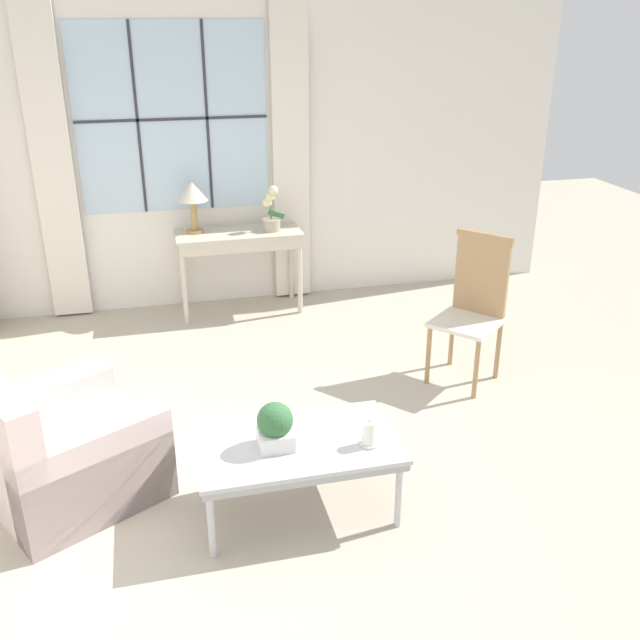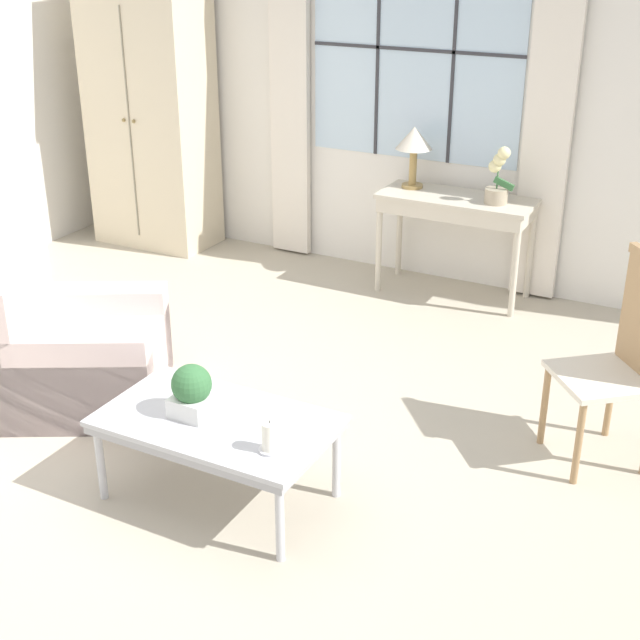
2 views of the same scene
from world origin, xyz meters
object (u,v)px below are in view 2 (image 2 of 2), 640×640
(pillar_candle, at_px, (270,438))
(potted_orchid, at_px, (498,180))
(table_lamp, at_px, (414,142))
(coffee_table, at_px, (217,426))
(armchair_upholstered, at_px, (80,356))
(side_chair_wooden, at_px, (625,351))
(armoire, at_px, (150,110))
(potted_plant_small, at_px, (192,391))
(console_table, at_px, (456,209))

(pillar_candle, bearing_deg, potted_orchid, 89.40)
(table_lamp, relative_size, coffee_table, 0.41)
(armchair_upholstered, relative_size, side_chair_wooden, 1.06)
(armoire, xyz_separation_m, potted_orchid, (2.96, 0.00, -0.21))
(pillar_candle, bearing_deg, armoire, 133.91)
(armoire, height_order, potted_plant_small, armoire)
(armchair_upholstered, distance_m, side_chair_wooden, 2.97)
(armoire, relative_size, potted_orchid, 5.62)
(console_table, xyz_separation_m, coffee_table, (-0.10, -2.95, -0.27))
(side_chair_wooden, xyz_separation_m, potted_plant_small, (-1.71, -1.27, -0.05))
(potted_orchid, relative_size, side_chair_wooden, 0.36)
(potted_plant_small, bearing_deg, table_lamp, 92.91)
(console_table, bearing_deg, armchair_upholstered, -118.32)
(console_table, bearing_deg, potted_plant_small, -94.24)
(potted_orchid, distance_m, coffee_table, 2.99)
(armchair_upholstered, relative_size, coffee_table, 1.07)
(console_table, xyz_separation_m, potted_plant_small, (-0.22, -2.97, -0.10))
(console_table, height_order, side_chair_wooden, side_chair_wooden)
(potted_orchid, relative_size, pillar_candle, 2.59)
(armoire, height_order, armchair_upholstered, armoire)
(console_table, xyz_separation_m, table_lamp, (-0.37, 0.07, 0.43))
(coffee_table, bearing_deg, potted_orchid, 82.22)
(armoire, distance_m, armchair_upholstered, 2.92)
(table_lamp, height_order, armchair_upholstered, table_lamp)
(console_table, height_order, pillar_candle, console_table)
(potted_orchid, bearing_deg, console_table, 174.09)
(armoire, relative_size, table_lamp, 5.00)
(potted_orchid, bearing_deg, pillar_candle, -90.60)
(armoire, height_order, console_table, armoire)
(console_table, xyz_separation_m, armchair_upholstered, (-1.35, -2.50, -0.38))
(armoire, distance_m, potted_orchid, 2.96)
(armchair_upholstered, relative_size, pillar_candle, 7.56)
(console_table, height_order, coffee_table, console_table)
(potted_orchid, xyz_separation_m, pillar_candle, (-0.03, -3.04, -0.41))
(table_lamp, xyz_separation_m, potted_plant_small, (0.15, -3.03, -0.53))
(potted_orchid, bearing_deg, table_lamp, 171.86)
(side_chair_wooden, distance_m, coffee_table, 2.04)
(side_chair_wooden, distance_m, pillar_candle, 1.84)
(armoire, xyz_separation_m, armchair_upholstered, (1.32, -2.47, -0.85))
(table_lamp, distance_m, potted_plant_small, 3.08)
(console_table, distance_m, potted_plant_small, 2.98)
(coffee_table, relative_size, potted_plant_small, 4.26)
(potted_orchid, distance_m, armchair_upholstered, 3.03)
(armoire, relative_size, console_table, 2.02)
(table_lamp, height_order, coffee_table, table_lamp)
(side_chair_wooden, relative_size, pillar_candle, 7.13)
(armoire, xyz_separation_m, console_table, (2.66, 0.03, -0.47))
(console_table, xyz_separation_m, pillar_candle, (0.26, -3.07, -0.16))
(table_lamp, relative_size, potted_orchid, 1.12)
(side_chair_wooden, xyz_separation_m, coffee_table, (-1.59, -1.25, -0.21))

